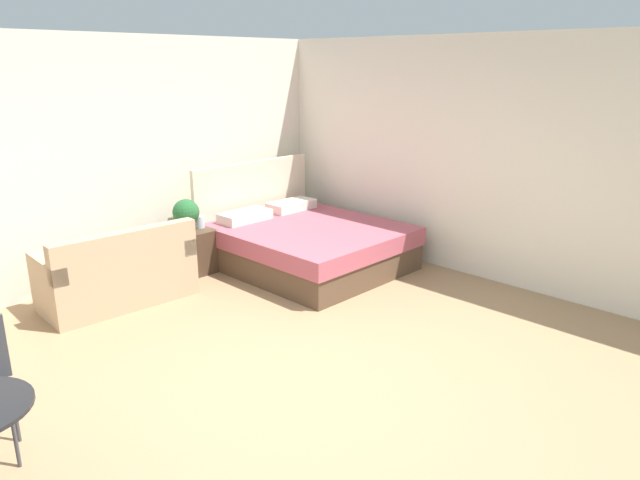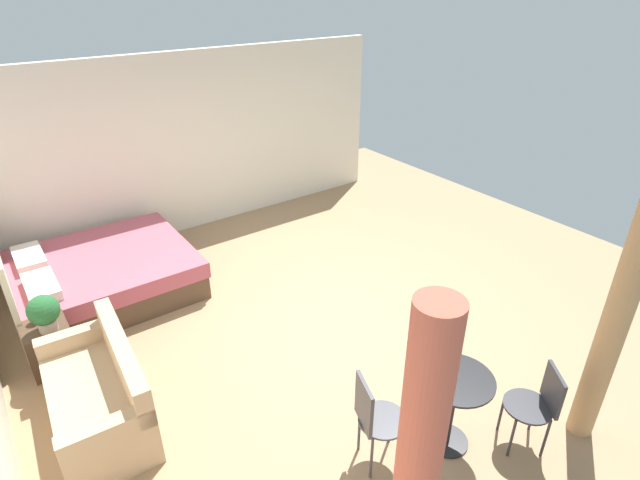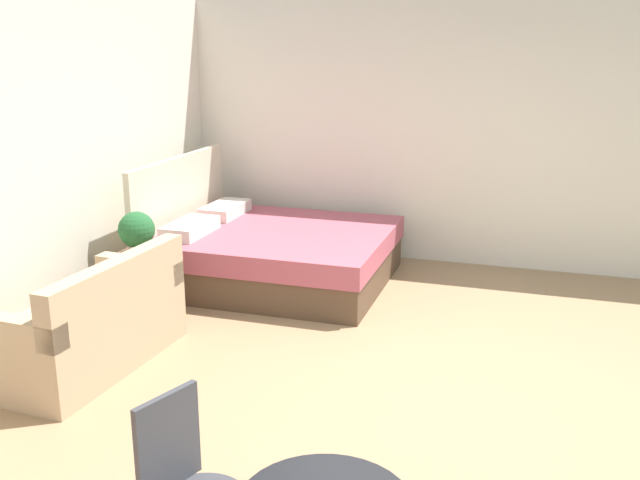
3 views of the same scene
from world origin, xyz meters
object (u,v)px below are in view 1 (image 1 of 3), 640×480
bed (305,243)px  nightstand (194,251)px  couch (118,276)px  vase (200,222)px  potted_plant (186,214)px

bed → nightstand: size_ratio=4.10×
couch → vase: couch is taller
bed → vase: bearing=140.4°
potted_plant → vase: potted_plant is taller
potted_plant → vase: 0.27m
nightstand → vase: vase is taller
vase → bed: bearing=-39.6°
bed → couch: bearing=166.0°
couch → potted_plant: bearing=11.1°
bed → couch: bed is taller
couch → nightstand: size_ratio=2.92×
couch → potted_plant: size_ratio=3.88×
nightstand → bed: bearing=-35.4°
nightstand → potted_plant: (-0.10, -0.04, 0.48)m
bed → nightstand: (-1.08, 0.77, -0.03)m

